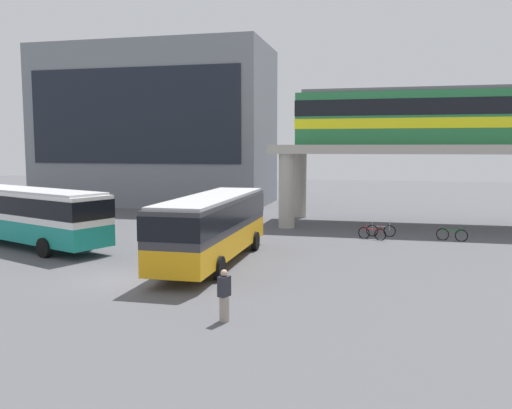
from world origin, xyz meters
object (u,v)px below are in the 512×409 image
(station_building, at_px, (157,126))
(bus_secondary, at_px, (31,211))
(pedestrian_near_building, at_px, (224,297))
(bicycle_silver, at_px, (381,231))
(bicycle_green, at_px, (452,235))
(train, at_px, (450,116))
(bicycle_red, at_px, (372,233))
(bus_main, at_px, (213,222))

(station_building, distance_m, bus_secondary, 24.47)
(pedestrian_near_building, bearing_deg, bicycle_silver, 74.92)
(bicycle_green, distance_m, pedestrian_near_building, 19.39)
(station_building, relative_size, train, 1.05)
(bus_secondary, bearing_deg, station_building, 96.76)
(station_building, bearing_deg, bicycle_red, -38.60)
(train, height_order, pedestrian_near_building, train)
(bicycle_red, height_order, bicycle_green, same)
(bus_main, bearing_deg, pedestrian_near_building, -69.94)
(bus_main, bearing_deg, bus_secondary, 171.77)
(bus_secondary, distance_m, bicycle_green, 24.13)
(bicycle_silver, xyz_separation_m, pedestrian_near_building, (-4.81, -17.86, 0.43))
(bus_main, height_order, bicycle_green, bus_main)
(bus_secondary, relative_size, bicycle_green, 6.35)
(bicycle_silver, distance_m, bicycle_green, 4.15)
(bus_main, distance_m, bicycle_green, 15.03)
(bicycle_green, bearing_deg, bus_secondary, -161.98)
(station_building, xyz_separation_m, bicycle_red, (21.09, -16.84, -7.15))
(train, xyz_separation_m, pedestrian_near_building, (-9.21, -22.99, -6.84))
(train, xyz_separation_m, bicycle_silver, (-4.40, -5.13, -7.27))
(bus_main, distance_m, bicycle_silver, 12.54)
(station_building, height_order, bus_main, station_building)
(station_building, distance_m, bicycle_red, 27.92)
(train, xyz_separation_m, bus_secondary, (-23.20, -13.22, -5.64))
(bicycle_silver, bearing_deg, bus_secondary, -156.71)
(bus_main, height_order, bicycle_silver, bus_main)
(bicycle_green, bearing_deg, pedestrian_near_building, -117.36)
(bus_main, height_order, bicycle_red, bus_main)
(station_building, height_order, bicycle_silver, station_building)
(bicycle_red, bearing_deg, bicycle_green, 7.57)
(bus_secondary, xyz_separation_m, bicycle_green, (22.89, 7.45, -1.63))
(station_building, relative_size, pedestrian_near_building, 13.12)
(train, bearing_deg, bicycle_silver, -130.61)
(bus_secondary, distance_m, bicycle_red, 19.59)
(train, distance_m, bicycle_red, 10.86)
(station_building, relative_size, bus_secondary, 1.97)
(bicycle_red, bearing_deg, train, 52.43)
(station_building, height_order, bicycle_red, station_building)
(bicycle_silver, height_order, bicycle_red, same)
(station_building, bearing_deg, bicycle_silver, -35.80)
(train, height_order, bus_secondary, train)
(train, bearing_deg, bicycle_green, -93.02)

